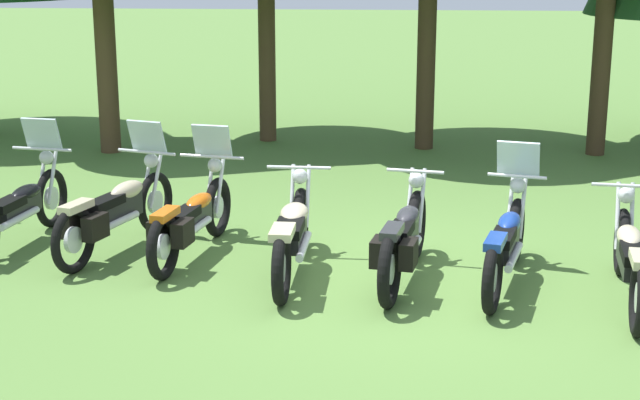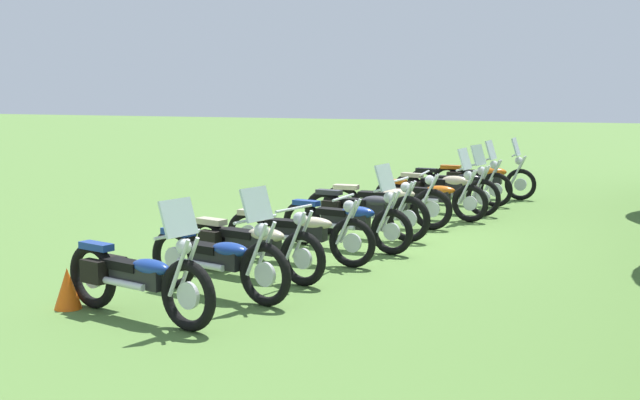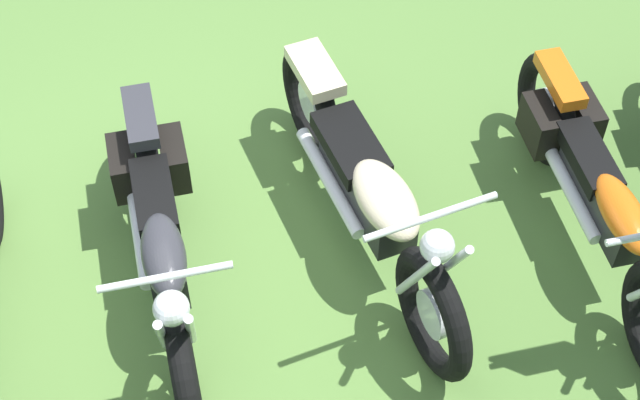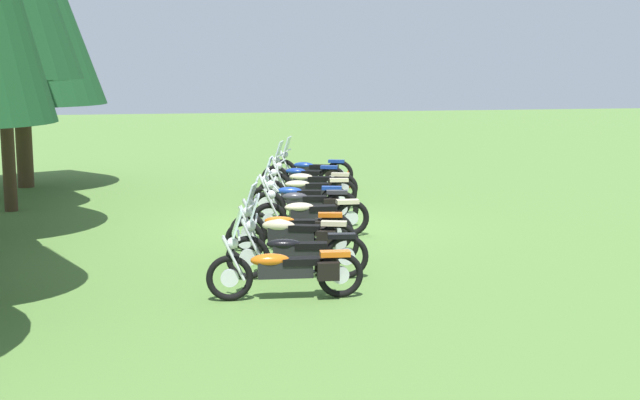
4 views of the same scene
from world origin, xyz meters
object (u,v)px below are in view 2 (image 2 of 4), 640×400
at_px(motorcycle_1, 460,183).
at_px(motorcycle_2, 444,189).
at_px(motorcycle_7, 300,233).
at_px(motorcycle_9, 219,259).
at_px(motorcycle_4, 387,202).
at_px(motorcycle_10, 136,277).
at_px(traffic_cone, 68,288).
at_px(motorcycle_5, 363,211).
at_px(motorcycle_0, 482,177).
at_px(motorcycle_3, 428,195).
at_px(motorcycle_8, 250,244).
at_px(motorcycle_6, 348,221).

height_order(motorcycle_1, motorcycle_2, motorcycle_2).
distance_m(motorcycle_7, motorcycle_9, 2.22).
relative_size(motorcycle_4, motorcycle_10, 1.07).
bearing_deg(traffic_cone, motorcycle_5, 158.54).
height_order(motorcycle_0, motorcycle_3, motorcycle_3).
distance_m(motorcycle_3, motorcycle_9, 6.79).
bearing_deg(motorcycle_1, motorcycle_5, -94.02).
distance_m(motorcycle_7, motorcycle_10, 3.46).
distance_m(motorcycle_0, motorcycle_7, 7.83).
distance_m(motorcycle_1, motorcycle_8, 7.75).
bearing_deg(motorcycle_0, traffic_cone, -102.90).
xyz_separation_m(motorcycle_0, motorcycle_4, (4.36, -1.12, -0.01)).
relative_size(motorcycle_0, motorcycle_1, 1.01).
bearing_deg(motorcycle_3, motorcycle_0, 89.64).
bearing_deg(motorcycle_5, motorcycle_3, 84.54).
bearing_deg(motorcycle_4, motorcycle_7, -97.91).
bearing_deg(motorcycle_10, motorcycle_3, 96.88).
bearing_deg(motorcycle_9, motorcycle_0, 98.46).
bearing_deg(motorcycle_6, motorcycle_2, 93.69).
bearing_deg(motorcycle_2, motorcycle_3, -82.13).
bearing_deg(motorcycle_1, motorcycle_6, -91.56).
xyz_separation_m(motorcycle_7, motorcycle_9, (2.20, -0.29, 0.03)).
relative_size(motorcycle_5, motorcycle_6, 1.00).
relative_size(motorcycle_2, motorcycle_10, 1.02).
height_order(motorcycle_5, motorcycle_10, motorcycle_10).
relative_size(motorcycle_3, motorcycle_5, 1.00).
bearing_deg(motorcycle_10, motorcycle_8, 99.23).
distance_m(motorcycle_2, motorcycle_7, 5.47).
distance_m(motorcycle_0, motorcycle_9, 10.05).
xyz_separation_m(motorcycle_2, motorcycle_3, (0.88, -0.15, -0.03)).
xyz_separation_m(motorcycle_3, motorcycle_4, (1.16, -0.52, 0.01)).
bearing_deg(motorcycle_9, motorcycle_6, 97.92).
xyz_separation_m(motorcycle_2, motorcycle_4, (2.04, -0.67, -0.02)).
bearing_deg(traffic_cone, motorcycle_0, 162.76).
relative_size(motorcycle_1, motorcycle_6, 1.01).
xyz_separation_m(motorcycle_1, motorcycle_4, (3.20, -0.82, -0.01)).
height_order(motorcycle_9, traffic_cone, motorcycle_9).
relative_size(motorcycle_0, motorcycle_9, 1.06).
distance_m(motorcycle_2, motorcycle_6, 4.28).
relative_size(motorcycle_3, motorcycle_10, 1.02).
height_order(motorcycle_5, traffic_cone, motorcycle_5).
bearing_deg(motorcycle_1, motorcycle_2, -89.11).
distance_m(motorcycle_1, motorcycle_6, 5.45).
xyz_separation_m(motorcycle_2, motorcycle_8, (6.42, -1.52, -0.03)).
relative_size(motorcycle_1, motorcycle_5, 1.01).
distance_m(motorcycle_4, traffic_cone, 6.91).
bearing_deg(motorcycle_5, motorcycle_6, -78.81).
relative_size(motorcycle_1, motorcycle_8, 1.00).
height_order(motorcycle_5, motorcycle_6, motorcycle_6).
relative_size(motorcycle_1, motorcycle_7, 0.96).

